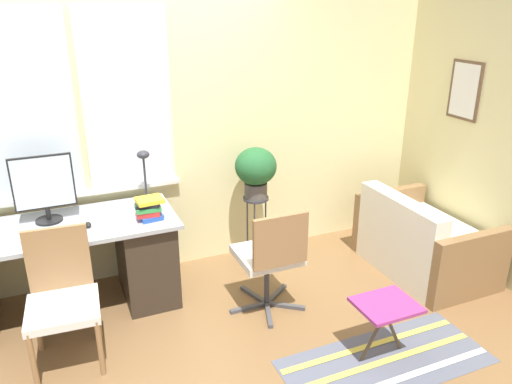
{
  "coord_description": "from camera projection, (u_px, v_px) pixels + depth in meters",
  "views": [
    {
      "loc": [
        -0.74,
        -3.29,
        2.32
      ],
      "look_at": [
        0.75,
        0.18,
        0.84
      ],
      "focal_mm": 35.0,
      "sensor_mm": 36.0,
      "label": 1
    }
  ],
  "objects": [
    {
      "name": "ground_plane",
      "position": [
        178.0,
        312.0,
        3.93
      ],
      "size": [
        14.0,
        14.0,
        0.0
      ],
      "primitive_type": "plane",
      "color": "brown"
    },
    {
      "name": "wall_back_with_window",
      "position": [
        141.0,
        123.0,
        4.11
      ],
      "size": [
        9.0,
        0.12,
        2.7
      ],
      "color": "beige",
      "rests_on": "ground_plane"
    },
    {
      "name": "wall_right_with_picture",
      "position": [
        466.0,
        114.0,
        4.44
      ],
      "size": [
        0.08,
        9.0,
        2.7
      ],
      "color": "beige",
      "rests_on": "ground_plane"
    },
    {
      "name": "desk",
      "position": [
        57.0,
        269.0,
        3.79
      ],
      "size": [
        1.83,
        0.71,
        0.74
      ],
      "color": "#9EA3A8",
      "rests_on": "ground_plane"
    },
    {
      "name": "monitor",
      "position": [
        44.0,
        187.0,
        3.67
      ],
      "size": [
        0.43,
        0.2,
        0.51
      ],
      "color": "black",
      "rests_on": "desk"
    },
    {
      "name": "keyboard",
      "position": [
        46.0,
        234.0,
        3.55
      ],
      "size": [
        0.43,
        0.13,
        0.02
      ],
      "color": "silver",
      "rests_on": "desk"
    },
    {
      "name": "mouse",
      "position": [
        88.0,
        225.0,
        3.67
      ],
      "size": [
        0.05,
        0.08,
        0.04
      ],
      "color": "black",
      "rests_on": "desk"
    },
    {
      "name": "desk_lamp",
      "position": [
        144.0,
        168.0,
        4.02
      ],
      "size": [
        0.13,
        0.13,
        0.44
      ],
      "color": "#2D2D33",
      "rests_on": "desk"
    },
    {
      "name": "book_stack",
      "position": [
        149.0,
        208.0,
        3.78
      ],
      "size": [
        0.22,
        0.19,
        0.17
      ],
      "color": "#2851B2",
      "rests_on": "desk"
    },
    {
      "name": "desk_chair_wooden",
      "position": [
        62.0,
        296.0,
        3.3
      ],
      "size": [
        0.49,
        0.49,
        0.9
      ],
      "rotation": [
        0.0,
        0.0,
        -0.07
      ],
      "color": "olive",
      "rests_on": "ground_plane"
    },
    {
      "name": "office_chair_swivel",
      "position": [
        271.0,
        256.0,
        3.79
      ],
      "size": [
        0.58,
        0.61,
        0.88
      ],
      "rotation": [
        0.0,
        0.0,
        3.14
      ],
      "color": "#47474C",
      "rests_on": "ground_plane"
    },
    {
      "name": "couch_loveseat",
      "position": [
        422.0,
        243.0,
        4.46
      ],
      "size": [
        0.77,
        1.16,
        0.73
      ],
      "rotation": [
        0.0,
        0.0,
        1.57
      ],
      "color": "white",
      "rests_on": "ground_plane"
    },
    {
      "name": "plant_stand",
      "position": [
        256.0,
        207.0,
        4.47
      ],
      "size": [
        0.23,
        0.23,
        0.66
      ],
      "color": "#333338",
      "rests_on": "ground_plane"
    },
    {
      "name": "potted_plant",
      "position": [
        256.0,
        169.0,
        4.34
      ],
      "size": [
        0.36,
        0.36,
        0.46
      ],
      "color": "#514C47",
      "rests_on": "plant_stand"
    },
    {
      "name": "floor_rug_striped",
      "position": [
        386.0,
        361.0,
        3.4
      ],
      "size": [
        1.44,
        0.62,
        0.01
      ],
      "color": "#565B6B",
      "rests_on": "ground_plane"
    },
    {
      "name": "folding_stool",
      "position": [
        386.0,
        309.0,
        3.33
      ],
      "size": [
        0.4,
        0.34,
        0.42
      ],
      "color": "#93337A",
      "rests_on": "ground_plane"
    }
  ]
}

